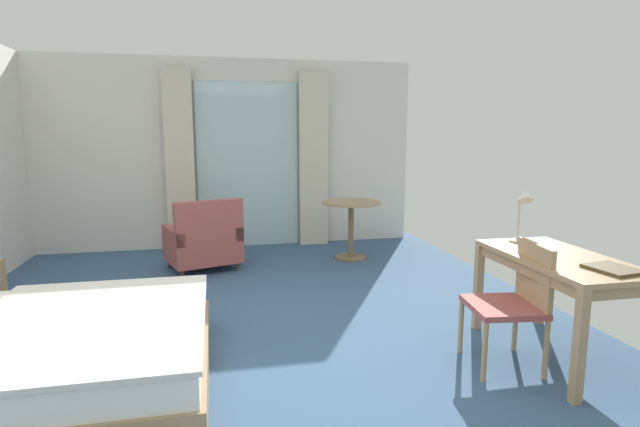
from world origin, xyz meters
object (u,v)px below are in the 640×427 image
bed (18,356)px  desk_chair (515,298)px  closed_book (613,269)px  round_cafe_table (351,216)px  armchair_by_window (204,242)px  writing_desk (560,269)px  desk_lamp (523,204)px

bed → desk_chair: bed is taller
bed → closed_book: 3.77m
desk_chair → bed: bearing=174.1°
desk_chair → round_cafe_table: 3.13m
closed_book → armchair_by_window: armchair_by_window is taller
bed → writing_desk: bearing=-4.4°
round_cafe_table → armchair_by_window: bearing=-174.9°
writing_desk → armchair_by_window: size_ratio=1.31×
closed_book → armchair_by_window: (-2.58, 3.30, -0.42)m
bed → round_cafe_table: 4.07m
closed_book → armchair_by_window: 4.21m
writing_desk → closed_book: size_ratio=4.30×
desk_chair → armchair_by_window: size_ratio=0.91×
bed → writing_desk: bed is taller
bed → desk_lamp: 3.66m
writing_desk → armchair_by_window: armchair_by_window is taller
desk_lamp → round_cafe_table: (-0.61, 2.67, -0.51)m
desk_chair → desk_lamp: 0.80m
armchair_by_window → desk_lamp: bearing=-45.6°
closed_book → bed: bearing=161.7°
bed → desk_chair: 3.26m
desk_lamp → armchair_by_window: (-2.46, 2.51, -0.74)m
bed → round_cafe_table: bed is taller
desk_lamp → armchair_by_window: desk_lamp is taller
writing_desk → desk_lamp: 0.58m
desk_chair → desk_lamp: desk_lamp is taller
desk_chair → armchair_by_window: 3.64m
closed_book → desk_lamp: bearing=90.7°
desk_chair → closed_book: desk_chair is taller
writing_desk → armchair_by_window: bearing=130.8°
writing_desk → closed_book: 0.41m
writing_desk → desk_chair: 0.42m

